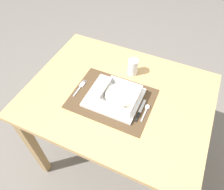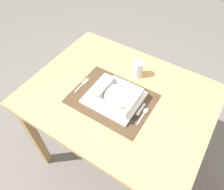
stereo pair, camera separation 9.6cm
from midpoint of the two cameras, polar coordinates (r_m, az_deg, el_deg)
name	(u,v)px [view 1 (the left image)]	position (r m, az deg, el deg)	size (l,w,h in m)	color
ground_plane	(116,154)	(1.78, -0.53, -15.50)	(6.00, 6.00, 0.00)	slate
dining_table	(118,106)	(1.22, -0.74, -3.09)	(0.97, 0.75, 0.75)	tan
placemat	(112,98)	(1.11, -2.47, -1.07)	(0.42, 0.32, 0.00)	#4C3823
serving_plate	(114,97)	(1.10, -1.91, -0.78)	(0.27, 0.24, 0.02)	white
porridge_bowl	(120,97)	(1.07, -0.41, -0.56)	(0.18, 0.18, 0.06)	white
fork	(81,86)	(1.18, -10.68, 2.16)	(0.02, 0.13, 0.00)	silver
spoon	(147,109)	(1.07, 6.75, -3.77)	(0.02, 0.11, 0.01)	silver
butter_knife	(140,112)	(1.06, 4.87, -4.61)	(0.01, 0.14, 0.01)	black
bread_knife	(136,109)	(1.06, 3.92, -4.03)	(0.01, 0.14, 0.01)	#59331E
drinking_glass	(133,68)	(1.21, 3.35, 7.24)	(0.06, 0.06, 0.09)	white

